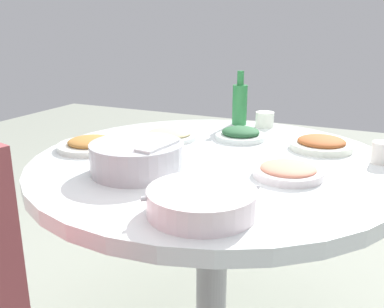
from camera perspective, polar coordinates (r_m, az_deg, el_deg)
The scene contains 11 objects.
round_dining_table at distance 1.48m, azimuth 2.79°, elevation -4.22°, with size 1.22×1.22×0.78m.
rice_bowl at distance 1.31m, azimuth -7.30°, elevation -0.39°, with size 0.28×0.28×0.10m.
soup_bowl at distance 1.03m, azimuth 1.29°, elevation -6.39°, with size 0.26×0.26×0.06m.
dish_greens at distance 1.70m, azimuth 6.60°, elevation 2.62°, with size 0.20×0.20×0.05m.
dish_shrimp at distance 1.30m, azimuth 12.65°, elevation -2.19°, with size 0.21×0.21×0.04m.
dish_noodles at distance 1.70m, azimuth -3.01°, elevation 2.59°, with size 0.22×0.22×0.04m.
dish_stirfry at distance 1.62m, azimuth 16.78°, elevation 1.31°, with size 0.22×0.22×0.05m.
dish_tofu_braise at distance 1.60m, azimuth -13.25°, elevation 1.29°, with size 0.24×0.24×0.04m.
green_bottle at distance 1.93m, azimuth 6.36°, elevation 6.73°, with size 0.07×0.07×0.24m.
tea_cup_near at distance 1.52m, azimuth 23.87°, elevation 0.16°, with size 0.06×0.06×0.07m, color white.
tea_cup_far at distance 1.91m, azimuth 9.63°, elevation 4.54°, with size 0.08×0.08×0.07m, color white.
Camera 1 is at (1.28, 0.52, 1.21)m, focal length 40.17 mm.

